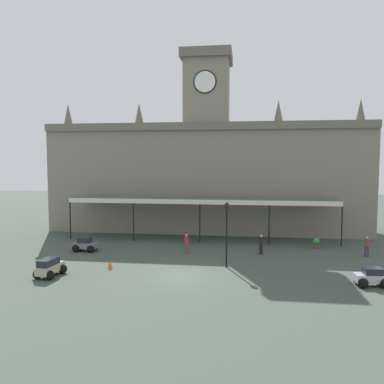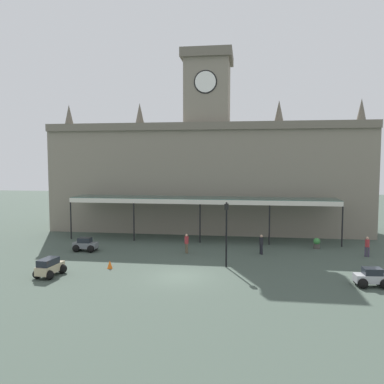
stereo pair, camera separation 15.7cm
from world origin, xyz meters
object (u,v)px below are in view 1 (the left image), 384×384
car_beige_estate (50,268)px  pedestrian_beside_cars (261,244)px  car_grey_sedan (85,246)px  car_silver_sedan (372,278)px  traffic_cone (110,265)px  pedestrian_crossing_forecourt (367,246)px  pedestrian_near_entrance (187,243)px  planter_near_kerb (316,243)px  victorian_lamppost (227,227)px

car_beige_estate → pedestrian_beside_cars: 16.85m
car_grey_sedan → pedestrian_beside_cars: (15.23, 0.98, 0.41)m
car_beige_estate → car_silver_sedan: bearing=2.0°
traffic_cone → pedestrian_crossing_forecourt: bearing=17.7°
pedestrian_near_entrance → pedestrian_beside_cars: 6.35m
car_grey_sedan → pedestrian_crossing_forecourt: pedestrian_crossing_forecourt is taller
pedestrian_beside_cars → planter_near_kerb: size_ratio=1.74×
pedestrian_beside_cars → planter_near_kerb: bearing=29.6°
car_silver_sedan → pedestrian_crossing_forecourt: size_ratio=1.26×
car_beige_estate → pedestrian_crossing_forecourt: pedestrian_crossing_forecourt is taller
pedestrian_crossing_forecourt → car_silver_sedan: bearing=-104.5°
car_grey_sedan → car_silver_sedan: same height
car_grey_sedan → victorian_lamppost: (12.50, -3.47, 2.54)m
pedestrian_near_entrance → traffic_cone: size_ratio=2.80×
pedestrian_crossing_forecourt → planter_near_kerb: (-3.59, 2.50, -0.42)m
car_silver_sedan → planter_near_kerb: size_ratio=2.20×
car_grey_sedan → victorian_lamppost: bearing=-15.5°
pedestrian_near_entrance → traffic_cone: 7.38m
car_grey_sedan → planter_near_kerb: car_grey_sedan is taller
victorian_lamppost → planter_near_kerb: size_ratio=5.09×
pedestrian_near_entrance → traffic_cone: bearing=-131.4°
pedestrian_near_entrance → pedestrian_crossing_forecourt: size_ratio=1.00×
traffic_cone → planter_near_kerb: bearing=28.5°
planter_near_kerb → pedestrian_near_entrance: bearing=-163.7°
car_grey_sedan → car_beige_estate: bearing=-85.2°
pedestrian_beside_cars → traffic_cone: size_ratio=2.80×
pedestrian_beside_cars → traffic_cone: (-11.20, -5.97, -0.61)m
traffic_cone → car_grey_sedan: bearing=129.0°
car_grey_sedan → pedestrian_beside_cars: pedestrian_beside_cars is taller
pedestrian_near_entrance → pedestrian_beside_cars: same height
pedestrian_crossing_forecourt → pedestrian_beside_cars: size_ratio=1.00×
pedestrian_beside_cars → victorian_lamppost: (-2.73, -4.45, 2.13)m
car_silver_sedan → victorian_lamppost: victorian_lamppost is taller
car_beige_estate → traffic_cone: size_ratio=3.92×
pedestrian_crossing_forecourt → traffic_cone: 20.82m
car_grey_sedan → planter_near_kerb: bearing=10.7°
car_silver_sedan → traffic_cone: bearing=174.6°
car_silver_sedan → pedestrian_crossing_forecourt: pedestrian_crossing_forecourt is taller
car_beige_estate → pedestrian_near_entrance: (8.29, 7.93, 0.34)m
pedestrian_near_entrance → pedestrian_beside_cars: size_ratio=1.00×
pedestrian_near_entrance → victorian_lamppost: victorian_lamppost is taller
car_silver_sedan → victorian_lamppost: size_ratio=0.43×
car_beige_estate → pedestrian_beside_cars: bearing=29.8°
car_beige_estate → pedestrian_crossing_forecourt: 24.84m
car_beige_estate → traffic_cone: car_beige_estate is taller
car_grey_sedan → pedestrian_crossing_forecourt: bearing=3.2°
victorian_lamppost → planter_near_kerb: bearing=43.3°
planter_near_kerb → pedestrian_beside_cars: bearing=-150.4°
car_beige_estate → car_silver_sedan: car_beige_estate is taller
pedestrian_beside_cars → car_beige_estate: bearing=-150.2°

